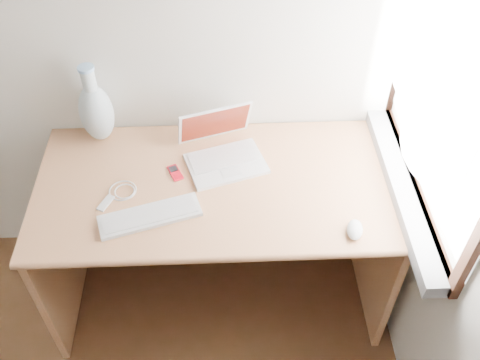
{
  "coord_description": "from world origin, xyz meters",
  "views": [
    {
      "loc": [
        0.99,
        -0.11,
        2.32
      ],
      "look_at": [
        1.05,
        1.35,
        0.81
      ],
      "focal_mm": 40.0,
      "sensor_mm": 36.0,
      "label": 1
    }
  ],
  "objects_px": {
    "laptop": "(226,150)",
    "vase": "(96,111)",
    "desk": "(217,203)",
    "external_keyboard": "(150,216)"
  },
  "relations": [
    {
      "from": "laptop",
      "to": "vase",
      "type": "xyz_separation_m",
      "value": [
        -0.54,
        0.16,
        0.1
      ]
    },
    {
      "from": "external_keyboard",
      "to": "vase",
      "type": "height_order",
      "value": "vase"
    },
    {
      "from": "desk",
      "to": "external_keyboard",
      "type": "bearing_deg",
      "value": -133.93
    },
    {
      "from": "laptop",
      "to": "desk",
      "type": "bearing_deg",
      "value": -146.49
    },
    {
      "from": "vase",
      "to": "desk",
      "type": "bearing_deg",
      "value": -23.07
    },
    {
      "from": "laptop",
      "to": "external_keyboard",
      "type": "bearing_deg",
      "value": -150.44
    },
    {
      "from": "desk",
      "to": "vase",
      "type": "relative_size",
      "value": 4.0
    },
    {
      "from": "desk",
      "to": "laptop",
      "type": "height_order",
      "value": "laptop"
    },
    {
      "from": "laptop",
      "to": "external_keyboard",
      "type": "relative_size",
      "value": 0.9
    },
    {
      "from": "desk",
      "to": "laptop",
      "type": "distance_m",
      "value": 0.28
    }
  ]
}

